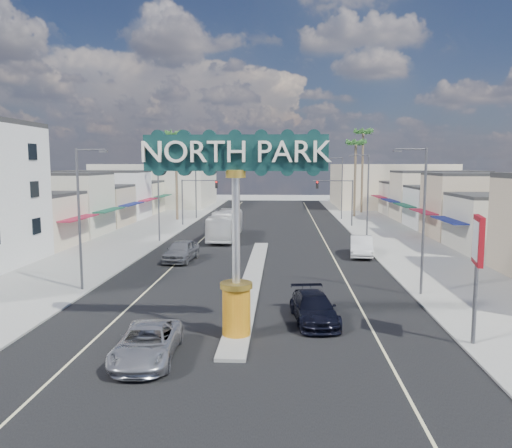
# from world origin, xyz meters

# --- Properties ---
(ground) EXTENTS (160.00, 160.00, 0.00)m
(ground) POSITION_xyz_m (0.00, 30.00, 0.00)
(ground) COLOR gray
(ground) RESTS_ON ground
(road) EXTENTS (20.00, 120.00, 0.01)m
(road) POSITION_xyz_m (0.00, 30.00, 0.01)
(road) COLOR black
(road) RESTS_ON ground
(median_island) EXTENTS (1.30, 30.00, 0.16)m
(median_island) POSITION_xyz_m (0.00, 14.00, 0.08)
(median_island) COLOR gray
(median_island) RESTS_ON ground
(sidewalk_left) EXTENTS (8.00, 120.00, 0.12)m
(sidewalk_left) POSITION_xyz_m (-14.00, 30.00, 0.06)
(sidewalk_left) COLOR gray
(sidewalk_left) RESTS_ON ground
(sidewalk_right) EXTENTS (8.00, 120.00, 0.12)m
(sidewalk_right) POSITION_xyz_m (14.00, 30.00, 0.06)
(sidewalk_right) COLOR gray
(sidewalk_right) RESTS_ON ground
(storefront_row_left) EXTENTS (12.00, 42.00, 6.00)m
(storefront_row_left) POSITION_xyz_m (-24.00, 43.00, 3.00)
(storefront_row_left) COLOR beige
(storefront_row_left) RESTS_ON ground
(storefront_row_right) EXTENTS (12.00, 42.00, 6.00)m
(storefront_row_right) POSITION_xyz_m (24.00, 43.00, 3.00)
(storefront_row_right) COLOR #B7B29E
(storefront_row_right) RESTS_ON ground
(backdrop_far_left) EXTENTS (20.00, 20.00, 8.00)m
(backdrop_far_left) POSITION_xyz_m (-22.00, 75.00, 4.00)
(backdrop_far_left) COLOR #B7B29E
(backdrop_far_left) RESTS_ON ground
(backdrop_far_right) EXTENTS (20.00, 20.00, 8.00)m
(backdrop_far_right) POSITION_xyz_m (22.00, 75.00, 4.00)
(backdrop_far_right) COLOR beige
(backdrop_far_right) RESTS_ON ground
(gateway_sign) EXTENTS (8.20, 1.50, 9.15)m
(gateway_sign) POSITION_xyz_m (0.00, 1.98, 5.93)
(gateway_sign) COLOR orange
(gateway_sign) RESTS_ON median_island
(traffic_signal_left) EXTENTS (5.09, 0.45, 6.00)m
(traffic_signal_left) POSITION_xyz_m (-9.18, 43.99, 4.27)
(traffic_signal_left) COLOR #47474C
(traffic_signal_left) RESTS_ON ground
(traffic_signal_right) EXTENTS (5.09, 0.45, 6.00)m
(traffic_signal_right) POSITION_xyz_m (9.18, 43.99, 4.27)
(traffic_signal_right) COLOR #47474C
(traffic_signal_right) RESTS_ON ground
(streetlight_l_near) EXTENTS (2.03, 0.22, 9.00)m
(streetlight_l_near) POSITION_xyz_m (-10.43, 10.00, 5.07)
(streetlight_l_near) COLOR #47474C
(streetlight_l_near) RESTS_ON ground
(streetlight_l_mid) EXTENTS (2.03, 0.22, 9.00)m
(streetlight_l_mid) POSITION_xyz_m (-10.43, 30.00, 5.07)
(streetlight_l_mid) COLOR #47474C
(streetlight_l_mid) RESTS_ON ground
(streetlight_l_far) EXTENTS (2.03, 0.22, 9.00)m
(streetlight_l_far) POSITION_xyz_m (-10.43, 52.00, 5.07)
(streetlight_l_far) COLOR #47474C
(streetlight_l_far) RESTS_ON ground
(streetlight_r_near) EXTENTS (2.03, 0.22, 9.00)m
(streetlight_r_near) POSITION_xyz_m (10.43, 10.00, 5.07)
(streetlight_r_near) COLOR #47474C
(streetlight_r_near) RESTS_ON ground
(streetlight_r_mid) EXTENTS (2.03, 0.22, 9.00)m
(streetlight_r_mid) POSITION_xyz_m (10.43, 30.00, 5.07)
(streetlight_r_mid) COLOR #47474C
(streetlight_r_mid) RESTS_ON ground
(streetlight_r_far) EXTENTS (2.03, 0.22, 9.00)m
(streetlight_r_far) POSITION_xyz_m (10.43, 52.00, 5.07)
(streetlight_r_far) COLOR #47474C
(streetlight_r_far) RESTS_ON ground
(palm_left_far) EXTENTS (2.60, 2.60, 13.10)m
(palm_left_far) POSITION_xyz_m (-13.00, 50.00, 11.50)
(palm_left_far) COLOR brown
(palm_left_far) RESTS_ON ground
(palm_right_mid) EXTENTS (2.60, 2.60, 12.10)m
(palm_right_mid) POSITION_xyz_m (13.00, 56.00, 10.60)
(palm_right_mid) COLOR brown
(palm_right_mid) RESTS_ON ground
(palm_right_far) EXTENTS (2.60, 2.60, 14.10)m
(palm_right_far) POSITION_xyz_m (15.00, 62.00, 12.39)
(palm_right_far) COLOR brown
(palm_right_far) RESTS_ON ground
(suv_left) EXTENTS (2.61, 5.21, 1.42)m
(suv_left) POSITION_xyz_m (-3.42, -0.85, 0.71)
(suv_left) COLOR #B1B2B6
(suv_left) RESTS_ON ground
(suv_right) EXTENTS (2.63, 5.24, 1.46)m
(suv_right) POSITION_xyz_m (3.73, 4.49, 0.73)
(suv_right) COLOR black
(suv_right) RESTS_ON ground
(car_parked_left) EXTENTS (2.55, 5.35, 1.76)m
(car_parked_left) POSITION_xyz_m (-6.28, 20.06, 0.88)
(car_parked_left) COLOR slate
(car_parked_left) RESTS_ON ground
(car_parked_right) EXTENTS (2.49, 5.50, 1.75)m
(car_parked_right) POSITION_xyz_m (9.00, 23.20, 0.88)
(car_parked_right) COLOR silver
(car_parked_right) RESTS_ON ground
(city_bus) EXTENTS (2.77, 10.87, 3.01)m
(city_bus) POSITION_xyz_m (-4.04, 32.64, 1.51)
(city_bus) COLOR silver
(city_bus) RESTS_ON ground
(bank_pylon_sign) EXTENTS (0.58, 1.78, 5.69)m
(bank_pylon_sign) POSITION_xyz_m (10.56, 1.48, 4.42)
(bank_pylon_sign) COLOR #47474C
(bank_pylon_sign) RESTS_ON sidewalk_right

